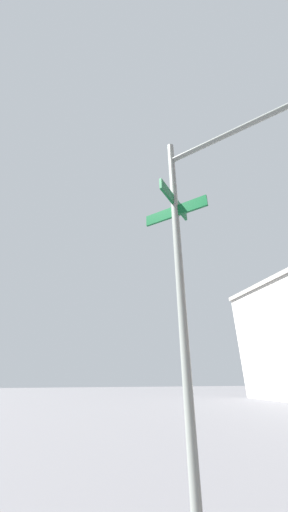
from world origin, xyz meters
name	(u,v)px	position (x,y,z in m)	size (l,w,h in m)	color
traffic_signal_near	(261,187)	(-5.91, -6.18, 4.12)	(2.69, 2.57, 5.81)	slate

